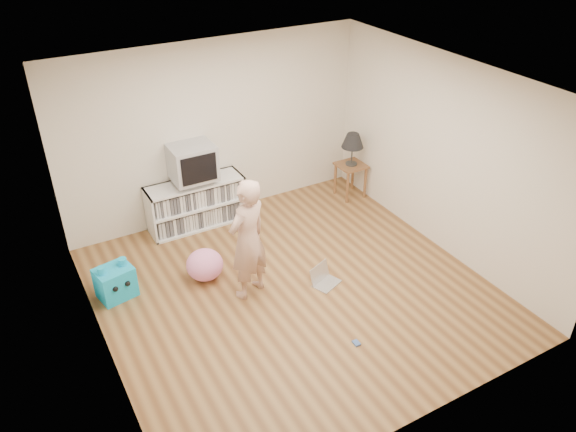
{
  "coord_description": "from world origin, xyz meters",
  "views": [
    {
      "loc": [
        -2.75,
        -4.72,
        4.41
      ],
      "look_at": [
        0.15,
        0.4,
        0.82
      ],
      "focal_mm": 35.0,
      "sensor_mm": 36.0,
      "label": 1
    }
  ],
  "objects_px": {
    "table_lamp": "(353,141)",
    "person": "(248,240)",
    "dvd_deck": "(194,180)",
    "side_table": "(351,172)",
    "crt_tv": "(192,162)",
    "plush_blue": "(115,282)",
    "media_unit": "(196,203)",
    "plush_pink": "(205,265)",
    "laptop": "(323,278)"
  },
  "relations": [
    {
      "from": "media_unit",
      "to": "person",
      "type": "bearing_deg",
      "value": -90.82
    },
    {
      "from": "dvd_deck",
      "to": "side_table",
      "type": "xyz_separation_m",
      "value": [
        2.45,
        -0.37,
        -0.32
      ]
    },
    {
      "from": "side_table",
      "to": "plush_pink",
      "type": "distance_m",
      "value": 2.97
    },
    {
      "from": "side_table",
      "to": "plush_pink",
      "type": "relative_size",
      "value": 1.18
    },
    {
      "from": "side_table",
      "to": "table_lamp",
      "type": "relative_size",
      "value": 1.07
    },
    {
      "from": "plush_pink",
      "to": "crt_tv",
      "type": "bearing_deg",
      "value": 72.59
    },
    {
      "from": "dvd_deck",
      "to": "side_table",
      "type": "relative_size",
      "value": 0.82
    },
    {
      "from": "dvd_deck",
      "to": "table_lamp",
      "type": "xyz_separation_m",
      "value": [
        2.45,
        -0.37,
        0.21
      ]
    },
    {
      "from": "media_unit",
      "to": "plush_blue",
      "type": "xyz_separation_m",
      "value": [
        -1.47,
        -1.07,
        -0.14
      ]
    },
    {
      "from": "person",
      "to": "laptop",
      "type": "distance_m",
      "value": 1.17
    },
    {
      "from": "plush_blue",
      "to": "plush_pink",
      "type": "height_order",
      "value": "plush_blue"
    },
    {
      "from": "table_lamp",
      "to": "plush_blue",
      "type": "xyz_separation_m",
      "value": [
        -3.91,
        -0.68,
        -0.73
      ]
    },
    {
      "from": "crt_tv",
      "to": "plush_pink",
      "type": "distance_m",
      "value": 1.54
    },
    {
      "from": "media_unit",
      "to": "dvd_deck",
      "type": "bearing_deg",
      "value": -90.0
    },
    {
      "from": "table_lamp",
      "to": "laptop",
      "type": "height_order",
      "value": "table_lamp"
    },
    {
      "from": "media_unit",
      "to": "crt_tv",
      "type": "height_order",
      "value": "crt_tv"
    },
    {
      "from": "person",
      "to": "plush_pink",
      "type": "xyz_separation_m",
      "value": [
        -0.36,
        0.54,
        -0.58
      ]
    },
    {
      "from": "media_unit",
      "to": "person",
      "type": "relative_size",
      "value": 0.9
    },
    {
      "from": "laptop",
      "to": "plush_pink",
      "type": "height_order",
      "value": "plush_pink"
    },
    {
      "from": "crt_tv",
      "to": "media_unit",
      "type": "bearing_deg",
      "value": 90.0
    },
    {
      "from": "plush_blue",
      "to": "plush_pink",
      "type": "xyz_separation_m",
      "value": [
        1.08,
        -0.19,
        -0.01
      ]
    },
    {
      "from": "dvd_deck",
      "to": "plush_pink",
      "type": "bearing_deg",
      "value": -107.36
    },
    {
      "from": "crt_tv",
      "to": "side_table",
      "type": "distance_m",
      "value": 2.55
    },
    {
      "from": "table_lamp",
      "to": "person",
      "type": "xyz_separation_m",
      "value": [
        -2.47,
        -1.42,
        -0.16
      ]
    },
    {
      "from": "media_unit",
      "to": "laptop",
      "type": "relative_size",
      "value": 3.37
    },
    {
      "from": "crt_tv",
      "to": "plush_blue",
      "type": "relative_size",
      "value": 1.22
    },
    {
      "from": "side_table",
      "to": "plush_pink",
      "type": "height_order",
      "value": "side_table"
    },
    {
      "from": "dvd_deck",
      "to": "side_table",
      "type": "distance_m",
      "value": 2.5
    },
    {
      "from": "laptop",
      "to": "table_lamp",
      "type": "bearing_deg",
      "value": 25.69
    },
    {
      "from": "table_lamp",
      "to": "person",
      "type": "height_order",
      "value": "person"
    },
    {
      "from": "dvd_deck",
      "to": "side_table",
      "type": "bearing_deg",
      "value": -8.6
    },
    {
      "from": "media_unit",
      "to": "plush_pink",
      "type": "height_order",
      "value": "media_unit"
    },
    {
      "from": "dvd_deck",
      "to": "side_table",
      "type": "height_order",
      "value": "dvd_deck"
    },
    {
      "from": "media_unit",
      "to": "plush_pink",
      "type": "xyz_separation_m",
      "value": [
        -0.39,
        -1.26,
        -0.15
      ]
    },
    {
      "from": "media_unit",
      "to": "plush_blue",
      "type": "bearing_deg",
      "value": -143.95
    },
    {
      "from": "side_table",
      "to": "dvd_deck",
      "type": "bearing_deg",
      "value": 171.4
    },
    {
      "from": "plush_pink",
      "to": "media_unit",
      "type": "bearing_deg",
      "value": 72.84
    },
    {
      "from": "dvd_deck",
      "to": "crt_tv",
      "type": "height_order",
      "value": "crt_tv"
    },
    {
      "from": "table_lamp",
      "to": "plush_pink",
      "type": "xyz_separation_m",
      "value": [
        -2.84,
        -0.87,
        -0.74
      ]
    },
    {
      "from": "table_lamp",
      "to": "person",
      "type": "distance_m",
      "value": 2.85
    },
    {
      "from": "crt_tv",
      "to": "laptop",
      "type": "relative_size",
      "value": 1.44
    },
    {
      "from": "table_lamp",
      "to": "plush_pink",
      "type": "bearing_deg",
      "value": -162.9
    },
    {
      "from": "dvd_deck",
      "to": "plush_pink",
      "type": "distance_m",
      "value": 1.41
    },
    {
      "from": "dvd_deck",
      "to": "table_lamp",
      "type": "relative_size",
      "value": 0.87
    },
    {
      "from": "plush_blue",
      "to": "person",
      "type": "bearing_deg",
      "value": -38.7
    },
    {
      "from": "laptop",
      "to": "plush_blue",
      "type": "xyz_separation_m",
      "value": [
        -2.33,
        1.02,
        0.15
      ]
    },
    {
      "from": "dvd_deck",
      "to": "media_unit",
      "type": "bearing_deg",
      "value": 90.0
    },
    {
      "from": "media_unit",
      "to": "dvd_deck",
      "type": "relative_size",
      "value": 3.11
    },
    {
      "from": "dvd_deck",
      "to": "plush_blue",
      "type": "bearing_deg",
      "value": -144.35
    },
    {
      "from": "media_unit",
      "to": "table_lamp",
      "type": "xyz_separation_m",
      "value": [
        2.45,
        -0.39,
        0.59
      ]
    }
  ]
}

